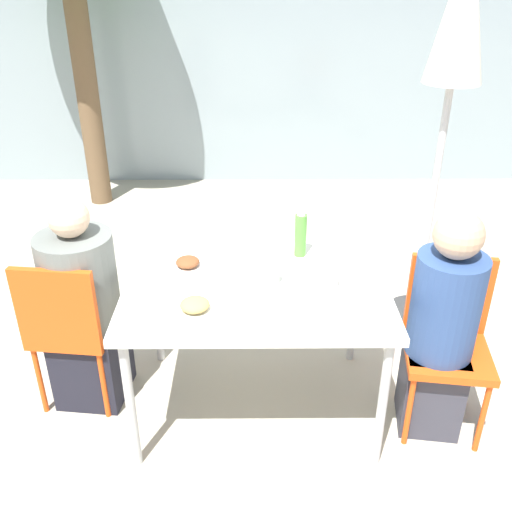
{
  "coord_description": "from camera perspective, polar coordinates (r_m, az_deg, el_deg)",
  "views": [
    {
      "loc": [
        -0.02,
        -2.34,
        2.15
      ],
      "look_at": [
        0.0,
        0.0,
        0.91
      ],
      "focal_mm": 40.0,
      "sensor_mm": 36.0,
      "label": 1
    }
  ],
  "objects": [
    {
      "name": "chair_right",
      "position": [
        2.97,
        18.59,
        -7.13
      ],
      "size": [
        0.45,
        0.45,
        0.88
      ],
      "rotation": [
        0.0,
        0.0,
        3.0
      ],
      "color": "#E54C14",
      "rests_on": "ground"
    },
    {
      "name": "ground_plane",
      "position": [
        3.18,
        -0.0,
        -14.57
      ],
      "size": [
        24.0,
        24.0,
        0.0
      ],
      "primitive_type": "plane",
      "color": "#B2A893"
    },
    {
      "name": "chair_left",
      "position": [
        3.02,
        -18.16,
        -6.37
      ],
      "size": [
        0.44,
        0.44,
        0.88
      ],
      "rotation": [
        0.0,
        0.0,
        -0.12
      ],
      "color": "#E54C14",
      "rests_on": "ground"
    },
    {
      "name": "person_right",
      "position": [
        2.86,
        18.0,
        -7.11
      ],
      "size": [
        0.33,
        0.33,
        1.19
      ],
      "rotation": [
        0.0,
        0.0,
        3.0
      ],
      "color": "#383842",
      "rests_on": "ground"
    },
    {
      "name": "salad_bowl",
      "position": [
        2.71,
        6.27,
        -2.46
      ],
      "size": [
        0.18,
        0.18,
        0.05
      ],
      "color": "white",
      "rests_on": "dining_table"
    },
    {
      "name": "closed_umbrella",
      "position": [
        3.39,
        19.49,
        19.62
      ],
      "size": [
        0.36,
        0.36,
        2.3
      ],
      "color": "#333333",
      "rests_on": "ground"
    },
    {
      "name": "building_facade",
      "position": [
        5.94,
        -0.25,
        21.71
      ],
      "size": [
        10.0,
        0.2,
        3.0
      ],
      "color": "#89999E",
      "rests_on": "ground"
    },
    {
      "name": "plate_0",
      "position": [
        2.52,
        -6.12,
        -5.16
      ],
      "size": [
        0.24,
        0.24,
        0.07
      ],
      "color": "white",
      "rests_on": "dining_table"
    },
    {
      "name": "drinking_cup",
      "position": [
        2.7,
        1.55,
        -1.81
      ],
      "size": [
        0.07,
        0.07,
        0.11
      ],
      "color": "white",
      "rests_on": "dining_table"
    },
    {
      "name": "person_left",
      "position": [
        3.05,
        -16.79,
        -5.28
      ],
      "size": [
        0.37,
        0.37,
        1.16
      ],
      "rotation": [
        0.0,
        0.0,
        -0.12
      ],
      "color": "black",
      "rests_on": "ground"
    },
    {
      "name": "bottle",
      "position": [
        2.94,
        4.48,
        2.16
      ],
      "size": [
        0.06,
        0.06,
        0.25
      ],
      "color": "#51A338",
      "rests_on": "dining_table"
    },
    {
      "name": "dining_table",
      "position": [
        2.76,
        -0.0,
        -3.88
      ],
      "size": [
        1.25,
        0.91,
        0.76
      ],
      "color": "silver",
      "rests_on": "ground"
    },
    {
      "name": "plate_1",
      "position": [
        2.86,
        -6.83,
        -0.86
      ],
      "size": [
        0.22,
        0.22,
        0.06
      ],
      "color": "white",
      "rests_on": "dining_table"
    }
  ]
}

